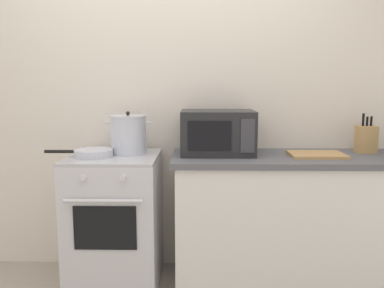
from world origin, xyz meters
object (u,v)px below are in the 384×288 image
Objects in this scene: frying_pan at (93,153)px; cutting_board at (317,155)px; knife_block at (366,139)px; stock_pot at (128,134)px; microwave at (218,132)px; stove at (116,221)px.

cutting_board is at bearing 1.89° from frying_pan.
knife_block is (0.38, 0.14, 0.09)m from cutting_board.
cutting_board is 0.42m from knife_block.
stock_pot is 0.62m from microwave.
cutting_board is (1.37, 0.00, 0.47)m from stove.
frying_pan reaches higher than stove.
stock_pot is 1.29m from cutting_board.
stove is at bearing 20.67° from frying_pan.
microwave is at bearing 6.39° from stove.
frying_pan is 1.50m from cutting_board.
stove is 0.61m from stock_pot.
stock_pot is 1.21× the size of knife_block.
stove is 2.56× the size of cutting_board.
stove is 3.32× the size of knife_block.
stock_pot is 1.66m from knife_block.
frying_pan is 0.85m from microwave.
frying_pan is (-0.22, -0.13, -0.11)m from stock_pot.
stove is at bearing -137.14° from stock_pot.
knife_block is at bearing 4.61° from stove.
stock_pot is 0.67× the size of microwave.
cutting_board is 1.30× the size of knife_block.
microwave is (0.62, -0.00, 0.02)m from stock_pot.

